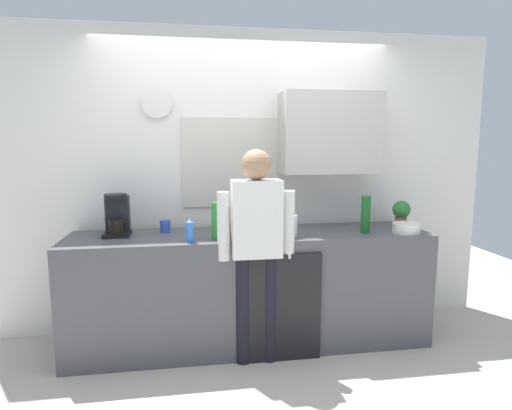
{
  "coord_description": "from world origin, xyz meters",
  "views": [
    {
      "loc": [
        -0.47,
        -2.97,
        1.65
      ],
      "look_at": [
        0.04,
        0.25,
        1.16
      ],
      "focal_mm": 29.6,
      "sensor_mm": 36.0,
      "label": 1
    }
  ],
  "objects_px": {
    "coffee_maker": "(117,217)",
    "cup_blue_mug": "(165,226)",
    "cup_yellow_cup": "(243,232)",
    "storage_canister": "(288,226)",
    "bottle_red_vinegar": "(229,222)",
    "cup_terracotta_mug": "(243,225)",
    "potted_plant": "(401,212)",
    "bottle_clear_soda": "(218,221)",
    "bottle_green_wine": "(366,214)",
    "mixing_bowl": "(406,228)",
    "dish_soap": "(190,232)",
    "person_at_sink": "(256,239)"
  },
  "relations": [
    {
      "from": "bottle_green_wine",
      "to": "potted_plant",
      "type": "xyz_separation_m",
      "value": [
        0.4,
        0.17,
        -0.02
      ]
    },
    {
      "from": "cup_yellow_cup",
      "to": "dish_soap",
      "type": "xyz_separation_m",
      "value": [
        -0.41,
        -0.1,
        0.04
      ]
    },
    {
      "from": "cup_blue_mug",
      "to": "person_at_sink",
      "type": "bearing_deg",
      "value": -33.38
    },
    {
      "from": "coffee_maker",
      "to": "storage_canister",
      "type": "xyz_separation_m",
      "value": [
        1.31,
        -0.25,
        -0.06
      ]
    },
    {
      "from": "cup_blue_mug",
      "to": "potted_plant",
      "type": "bearing_deg",
      "value": -2.69
    },
    {
      "from": "mixing_bowl",
      "to": "potted_plant",
      "type": "distance_m",
      "value": 0.26
    },
    {
      "from": "cup_yellow_cup",
      "to": "mixing_bowl",
      "type": "bearing_deg",
      "value": -1.8
    },
    {
      "from": "mixing_bowl",
      "to": "potted_plant",
      "type": "relative_size",
      "value": 0.96
    },
    {
      "from": "coffee_maker",
      "to": "storage_canister",
      "type": "distance_m",
      "value": 1.33
    },
    {
      "from": "bottle_clear_soda",
      "to": "bottle_green_wine",
      "type": "distance_m",
      "value": 1.19
    },
    {
      "from": "person_at_sink",
      "to": "dish_soap",
      "type": "bearing_deg",
      "value": 174.36
    },
    {
      "from": "coffee_maker",
      "to": "bottle_red_vinegar",
      "type": "height_order",
      "value": "coffee_maker"
    },
    {
      "from": "bottle_red_vinegar",
      "to": "cup_yellow_cup",
      "type": "xyz_separation_m",
      "value": [
        0.11,
        -0.07,
        -0.07
      ]
    },
    {
      "from": "cup_yellow_cup",
      "to": "storage_canister",
      "type": "bearing_deg",
      "value": -3.74
    },
    {
      "from": "cup_terracotta_mug",
      "to": "cup_blue_mug",
      "type": "relative_size",
      "value": 0.92
    },
    {
      "from": "potted_plant",
      "to": "cup_terracotta_mug",
      "type": "bearing_deg",
      "value": 177.46
    },
    {
      "from": "bottle_clear_soda",
      "to": "bottle_red_vinegar",
      "type": "relative_size",
      "value": 1.27
    },
    {
      "from": "coffee_maker",
      "to": "bottle_clear_soda",
      "type": "xyz_separation_m",
      "value": [
        0.77,
        -0.25,
        -0.01
      ]
    },
    {
      "from": "coffee_maker",
      "to": "person_at_sink",
      "type": "bearing_deg",
      "value": -20.56
    },
    {
      "from": "bottle_clear_soda",
      "to": "storage_canister",
      "type": "distance_m",
      "value": 0.55
    },
    {
      "from": "cup_yellow_cup",
      "to": "mixing_bowl",
      "type": "xyz_separation_m",
      "value": [
        1.32,
        -0.04,
        -0.0
      ]
    },
    {
      "from": "bottle_red_vinegar",
      "to": "mixing_bowl",
      "type": "distance_m",
      "value": 1.43
    },
    {
      "from": "cup_terracotta_mug",
      "to": "mixing_bowl",
      "type": "height_order",
      "value": "cup_terracotta_mug"
    },
    {
      "from": "bottle_red_vinegar",
      "to": "storage_canister",
      "type": "distance_m",
      "value": 0.46
    },
    {
      "from": "coffee_maker",
      "to": "potted_plant",
      "type": "relative_size",
      "value": 1.43
    },
    {
      "from": "dish_soap",
      "to": "person_at_sink",
      "type": "bearing_deg",
      "value": -7.64
    },
    {
      "from": "bottle_red_vinegar",
      "to": "cup_terracotta_mug",
      "type": "xyz_separation_m",
      "value": [
        0.14,
        0.18,
        -0.06
      ]
    },
    {
      "from": "cup_terracotta_mug",
      "to": "potted_plant",
      "type": "bearing_deg",
      "value": -2.54
    },
    {
      "from": "coffee_maker",
      "to": "bottle_red_vinegar",
      "type": "distance_m",
      "value": 0.87
    },
    {
      "from": "bottle_red_vinegar",
      "to": "bottle_green_wine",
      "type": "height_order",
      "value": "bottle_green_wine"
    },
    {
      "from": "person_at_sink",
      "to": "bottle_red_vinegar",
      "type": "bearing_deg",
      "value": 130.01
    },
    {
      "from": "coffee_maker",
      "to": "mixing_bowl",
      "type": "distance_m",
      "value": 2.3
    },
    {
      "from": "bottle_red_vinegar",
      "to": "person_at_sink",
      "type": "bearing_deg",
      "value": -51.99
    },
    {
      "from": "potted_plant",
      "to": "dish_soap",
      "type": "xyz_separation_m",
      "value": [
        -1.79,
        -0.29,
        -0.05
      ]
    },
    {
      "from": "cup_yellow_cup",
      "to": "storage_canister",
      "type": "distance_m",
      "value": 0.35
    },
    {
      "from": "bottle_clear_soda",
      "to": "storage_canister",
      "type": "height_order",
      "value": "bottle_clear_soda"
    },
    {
      "from": "bottle_red_vinegar",
      "to": "cup_blue_mug",
      "type": "bearing_deg",
      "value": 156.73
    },
    {
      "from": "bottle_red_vinegar",
      "to": "cup_yellow_cup",
      "type": "height_order",
      "value": "bottle_red_vinegar"
    },
    {
      "from": "potted_plant",
      "to": "storage_canister",
      "type": "relative_size",
      "value": 1.35
    },
    {
      "from": "coffee_maker",
      "to": "cup_yellow_cup",
      "type": "height_order",
      "value": "coffee_maker"
    },
    {
      "from": "bottle_clear_soda",
      "to": "person_at_sink",
      "type": "bearing_deg",
      "value": -26.78
    },
    {
      "from": "coffee_maker",
      "to": "dish_soap",
      "type": "bearing_deg",
      "value": -30.2
    },
    {
      "from": "bottle_red_vinegar",
      "to": "potted_plant",
      "type": "bearing_deg",
      "value": 4.57
    },
    {
      "from": "cup_yellow_cup",
      "to": "coffee_maker",
      "type": "bearing_deg",
      "value": 167.0
    },
    {
      "from": "cup_yellow_cup",
      "to": "dish_soap",
      "type": "distance_m",
      "value": 0.42
    },
    {
      "from": "cup_terracotta_mug",
      "to": "potted_plant",
      "type": "relative_size",
      "value": 0.4
    },
    {
      "from": "person_at_sink",
      "to": "mixing_bowl",
      "type": "bearing_deg",
      "value": 7.78
    },
    {
      "from": "cup_blue_mug",
      "to": "coffee_maker",
      "type": "bearing_deg",
      "value": -171.09
    },
    {
      "from": "coffee_maker",
      "to": "cup_blue_mug",
      "type": "bearing_deg",
      "value": 8.91
    },
    {
      "from": "cup_yellow_cup",
      "to": "person_at_sink",
      "type": "distance_m",
      "value": 0.18
    }
  ]
}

